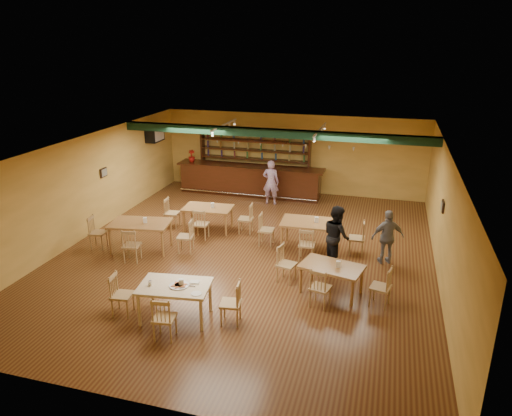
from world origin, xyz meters
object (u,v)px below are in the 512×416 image
(bar_counter, at_px, (250,180))
(dining_table_b, at_px, (310,235))
(near_table, at_px, (176,302))
(patron_right_a, at_px, (336,236))
(dining_table_a, at_px, (208,218))
(dining_table_c, at_px, (141,236))
(patron_bar, at_px, (271,182))
(dining_table_d, at_px, (331,279))

(bar_counter, relative_size, dining_table_b, 3.40)
(near_table, distance_m, patron_right_a, 4.60)
(dining_table_a, bearing_deg, near_table, -80.30)
(dining_table_c, xyz_separation_m, patron_right_a, (5.37, 0.54, 0.41))
(near_table, relative_size, patron_bar, 0.91)
(dining_table_b, height_order, dining_table_c, dining_table_b)
(bar_counter, distance_m, dining_table_a, 3.80)
(dining_table_b, bearing_deg, dining_table_c, -165.82)
(dining_table_c, distance_m, near_table, 3.83)
(dining_table_d, bearing_deg, near_table, -133.54)
(bar_counter, distance_m, near_table, 8.71)
(bar_counter, xyz_separation_m, dining_table_a, (-0.23, -3.79, -0.19))
(patron_bar, xyz_separation_m, patron_right_a, (2.85, -4.32, 0.01))
(patron_right_a, bearing_deg, dining_table_a, 39.62)
(dining_table_b, relative_size, near_table, 1.12)
(dining_table_b, bearing_deg, bar_counter, 123.06)
(dining_table_c, relative_size, patron_right_a, 1.00)
(dining_table_c, height_order, dining_table_d, dining_table_c)
(dining_table_a, xyz_separation_m, dining_table_b, (3.30, -0.56, 0.04))
(bar_counter, height_order, dining_table_d, bar_counter)
(dining_table_c, distance_m, patron_right_a, 5.42)
(patron_bar, bearing_deg, dining_table_a, 65.56)
(bar_counter, relative_size, patron_right_a, 3.44)
(dining_table_d, height_order, patron_right_a, patron_right_a)
(dining_table_c, bearing_deg, patron_bar, 53.11)
(bar_counter, relative_size, near_table, 3.82)
(dining_table_b, bearing_deg, dining_table_d, -71.40)
(bar_counter, distance_m, dining_table_d, 7.77)
(bar_counter, bearing_deg, dining_table_c, -104.79)
(dining_table_d, bearing_deg, dining_table_b, 124.11)
(dining_table_b, bearing_deg, patron_right_a, -47.16)
(bar_counter, xyz_separation_m, near_table, (0.92, -8.66, -0.17))
(dining_table_c, distance_m, dining_table_d, 5.55)
(bar_counter, xyz_separation_m, dining_table_b, (3.07, -4.35, -0.15))
(dining_table_d, distance_m, patron_bar, 6.56)
(dining_table_d, bearing_deg, patron_bar, 129.92)
(near_table, bearing_deg, patron_right_a, 42.34)
(patron_right_a, bearing_deg, patron_bar, 1.37)
(dining_table_a, relative_size, near_table, 1.01)
(bar_counter, height_order, patron_bar, patron_bar)
(bar_counter, height_order, dining_table_b, bar_counter)
(dining_table_a, height_order, dining_table_c, dining_table_c)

